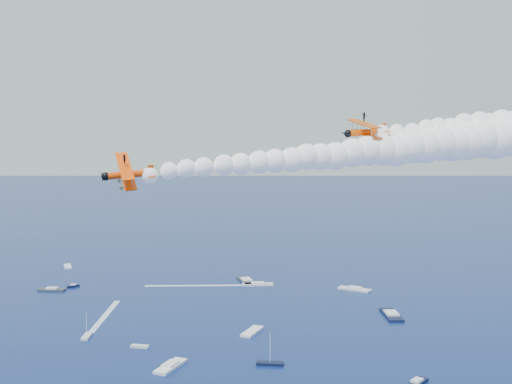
{
  "coord_description": "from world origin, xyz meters",
  "views": [
    {
      "loc": [
        3.76,
        -65.85,
        56.76
      ],
      "look_at": [
        -5.55,
        27.27,
        49.0
      ],
      "focal_mm": 44.14,
      "sensor_mm": 36.0,
      "label": 1
    }
  ],
  "objects": [
    {
      "name": "biplane_lead",
      "position": [
        11.26,
        35.79,
        57.99
      ],
      "size": [
        10.43,
        11.59,
        7.08
      ],
      "primitive_type": null,
      "rotation": [
        -0.19,
        0.07,
        3.57
      ],
      "color": "#DC4B04"
    },
    {
      "name": "smoke_trail_trail",
      "position": [
        10.22,
        32.83,
        54.76
      ],
      "size": [
        73.98,
        56.32,
        12.33
      ],
      "primitive_type": null,
      "rotation": [
        0.0,
        0.0,
        3.55
      ],
      "color": "white"
    },
    {
      "name": "boat_wakes",
      "position": [
        -69.84,
        126.59,
        0.03
      ],
      "size": [
        76.08,
        114.04,
        0.04
      ],
      "color": "white",
      "rests_on": "ground"
    },
    {
      "name": "biplane_trail",
      "position": [
        -22.37,
        18.75,
        52.01
      ],
      "size": [
        10.31,
        11.55,
        8.39
      ],
      "primitive_type": null,
      "rotation": [
        -0.45,
        0.07,
        3.55
      ],
      "color": "#FF4705"
    },
    {
      "name": "spectator_boats",
      "position": [
        -9.72,
        115.42,
        0.35
      ],
      "size": [
        213.38,
        180.75,
        0.7
      ],
      "color": "silver",
      "rests_on": "ground"
    }
  ]
}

